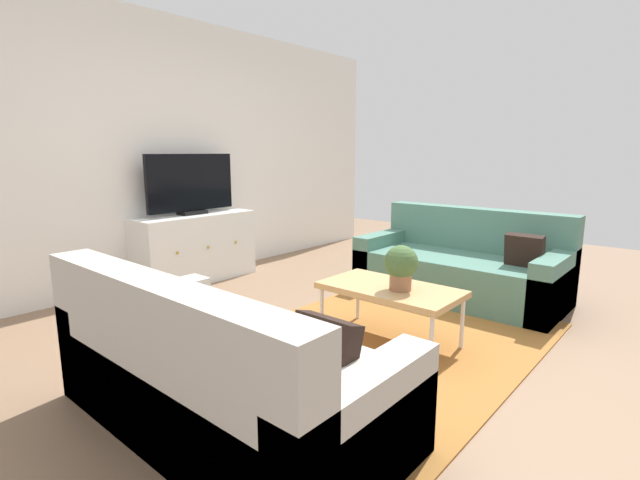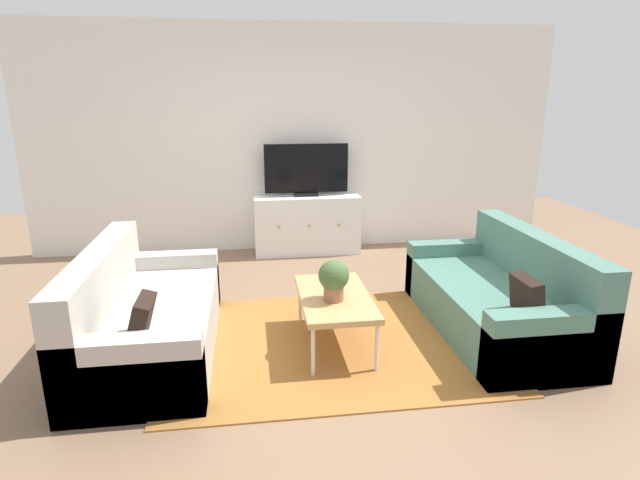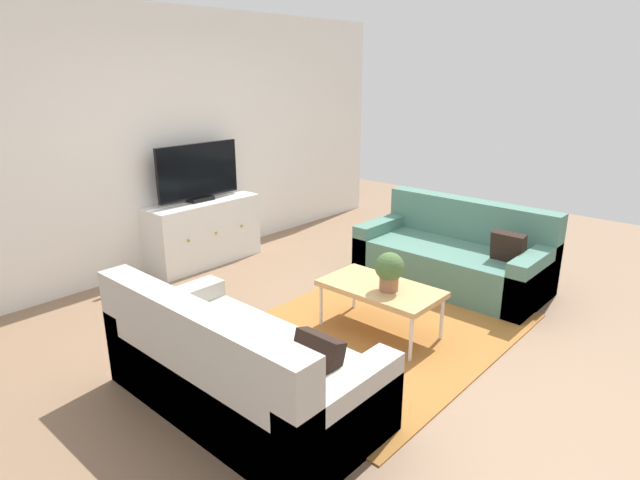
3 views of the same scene
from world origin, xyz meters
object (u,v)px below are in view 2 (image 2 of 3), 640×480
coffee_table (335,299)px  flat_screen_tv (306,170)px  couch_right_side (502,299)px  potted_plant (333,278)px  tv_console (307,224)px  couch_left_side (140,320)px

coffee_table → flat_screen_tv: flat_screen_tv is taller
coffee_table → couch_right_side: bearing=3.0°
potted_plant → flat_screen_tv: 2.60m
potted_plant → tv_console: bearing=87.9°
couch_left_side → flat_screen_tv: (1.53, 2.39, 0.75)m
potted_plant → flat_screen_tv: flat_screen_tv is taller
couch_left_side → coffee_table: size_ratio=1.88×
couch_left_side → tv_console: bearing=57.2°
tv_console → flat_screen_tv: flat_screen_tv is taller
couch_right_side → tv_console: 2.73m
flat_screen_tv → tv_console: bearing=-90.0°
couch_left_side → couch_right_side: bearing=0.0°
couch_left_side → potted_plant: 1.48m
couch_right_side → flat_screen_tv: bearing=119.4°
couch_left_side → couch_right_side: same height
potted_plant → coffee_table: bearing=73.5°
couch_left_side → potted_plant: size_ratio=5.85×
couch_right_side → coffee_table: (-1.41, -0.07, 0.12)m
tv_console → flat_screen_tv: 0.66m
couch_left_side → potted_plant: bearing=-6.7°
couch_left_side → couch_right_side: (2.88, 0.00, 0.00)m
couch_right_side → tv_console: size_ratio=1.43×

